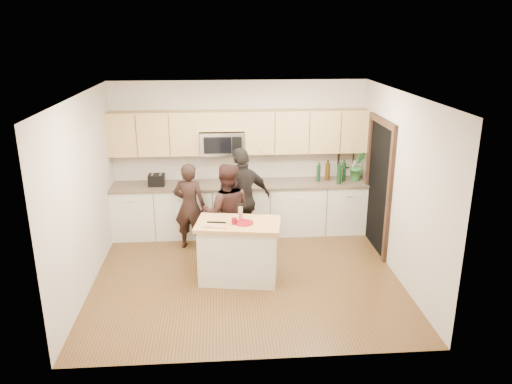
{
  "coord_description": "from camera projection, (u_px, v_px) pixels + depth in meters",
  "views": [
    {
      "loc": [
        -0.36,
        -6.73,
        3.55
      ],
      "look_at": [
        0.17,
        0.35,
        1.21
      ],
      "focal_mm": 35.0,
      "sensor_mm": 36.0,
      "label": 1
    }
  ],
  "objects": [
    {
      "name": "bottle_cluster",
      "position": [
        338.0,
        171.0,
        8.89
      ],
      "size": [
        0.74,
        0.39,
        0.4
      ],
      "color": "black",
      "rests_on": "back_cabinetry"
    },
    {
      "name": "woman_center",
      "position": [
        227.0,
        213.0,
        7.81
      ],
      "size": [
        0.79,
        0.62,
        1.59
      ],
      "primitive_type": "imported",
      "rotation": [
        0.0,
        0.0,
        3.12
      ],
      "color": "black",
      "rests_on": "ground"
    },
    {
      "name": "back_cabinetry",
      "position": [
        241.0,
        208.0,
        8.96
      ],
      "size": [
        4.5,
        0.66,
        0.94
      ],
      "color": "beige",
      "rests_on": "ground"
    },
    {
      "name": "orchid",
      "position": [
        358.0,
        166.0,
        8.91
      ],
      "size": [
        0.33,
        0.29,
        0.54
      ],
      "primitive_type": "imported",
      "rotation": [
        0.0,
        0.0,
        0.18
      ],
      "color": "#327D38",
      "rests_on": "back_cabinetry"
    },
    {
      "name": "doorway",
      "position": [
        379.0,
        182.0,
        8.16
      ],
      "size": [
        0.06,
        1.25,
        2.2
      ],
      "color": "black",
      "rests_on": "ground"
    },
    {
      "name": "framed_picture",
      "position": [
        346.0,
        158.0,
        9.13
      ],
      "size": [
        0.3,
        0.03,
        0.38
      ],
      "color": "black",
      "rests_on": "ground"
    },
    {
      "name": "knife",
      "position": [
        209.0,
        227.0,
        6.94
      ],
      "size": [
        0.19,
        0.05,
        0.01
      ],
      "primitive_type": "cube",
      "rotation": [
        0.0,
        0.0,
        -0.16
      ],
      "color": "silver",
      "rests_on": "cutting_board"
    },
    {
      "name": "floor",
      "position": [
        246.0,
        276.0,
        7.51
      ],
      "size": [
        4.5,
        4.5,
        0.0
      ],
      "primitive_type": "plane",
      "color": "brown",
      "rests_on": "ground"
    },
    {
      "name": "woman_left",
      "position": [
        190.0,
        206.0,
        8.26
      ],
      "size": [
        0.6,
        0.46,
        1.48
      ],
      "primitive_type": "imported",
      "rotation": [
        0.0,
        0.0,
        2.92
      ],
      "color": "black",
      "rests_on": "ground"
    },
    {
      "name": "drink_glass",
      "position": [
        234.0,
        221.0,
        7.07
      ],
      "size": [
        0.08,
        0.08,
        0.09
      ],
      "primitive_type": "cylinder",
      "color": "maroon",
      "rests_on": "island"
    },
    {
      "name": "dish_towel",
      "position": [
        186.0,
        195.0,
        8.61
      ],
      "size": [
        0.34,
        0.6,
        0.48
      ],
      "color": "white",
      "rests_on": "ground"
    },
    {
      "name": "toaster",
      "position": [
        157.0,
        180.0,
        8.66
      ],
      "size": [
        0.28,
        0.22,
        0.2
      ],
      "color": "black",
      "rests_on": "back_cabinetry"
    },
    {
      "name": "microwave",
      "position": [
        222.0,
        143.0,
        8.67
      ],
      "size": [
        0.76,
        0.41,
        0.4
      ],
      "color": "silver",
      "rests_on": "ground"
    },
    {
      "name": "room_shell",
      "position": [
        246.0,
        165.0,
        6.97
      ],
      "size": [
        4.52,
        4.02,
        2.71
      ],
      "color": "#B9AD9E",
      "rests_on": "ground"
    },
    {
      "name": "box_grater",
      "position": [
        240.0,
        211.0,
        7.18
      ],
      "size": [
        0.08,
        0.07,
        0.23
      ],
      "color": "silver",
      "rests_on": "red_plate"
    },
    {
      "name": "upper_cabinetry",
      "position": [
        242.0,
        131.0,
        8.67
      ],
      "size": [
        4.5,
        0.33,
        0.75
      ],
      "color": "tan",
      "rests_on": "ground"
    },
    {
      "name": "tongs",
      "position": [
        216.0,
        222.0,
        7.08
      ],
      "size": [
        0.27,
        0.07,
        0.02
      ],
      "primitive_type": "cube",
      "rotation": [
        0.0,
        0.0,
        -0.16
      ],
      "color": "black",
      "rests_on": "cutting_board"
    },
    {
      "name": "island",
      "position": [
        239.0,
        251.0,
        7.29
      ],
      "size": [
        1.29,
        0.88,
        0.9
      ],
      "rotation": [
        0.0,
        0.0,
        -0.16
      ],
      "color": "beige",
      "rests_on": "ground"
    },
    {
      "name": "red_plate",
      "position": [
        244.0,
        223.0,
        7.11
      ],
      "size": [
        0.26,
        0.26,
        0.02
      ],
      "primitive_type": "cylinder",
      "color": "maroon",
      "rests_on": "island"
    },
    {
      "name": "woman_right",
      "position": [
        242.0,
        200.0,
        8.15
      ],
      "size": [
        1.11,
        0.81,
        1.74
      ],
      "primitive_type": "imported",
      "rotation": [
        0.0,
        0.0,
        3.57
      ],
      "color": "black",
      "rests_on": "ground"
    },
    {
      "name": "cutting_board",
      "position": [
        217.0,
        226.0,
        7.0
      ],
      "size": [
        0.31,
        0.22,
        0.02
      ],
      "primitive_type": "cube",
      "rotation": [
        0.0,
        0.0,
        -0.16
      ],
      "color": "tan",
      "rests_on": "island"
    }
  ]
}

